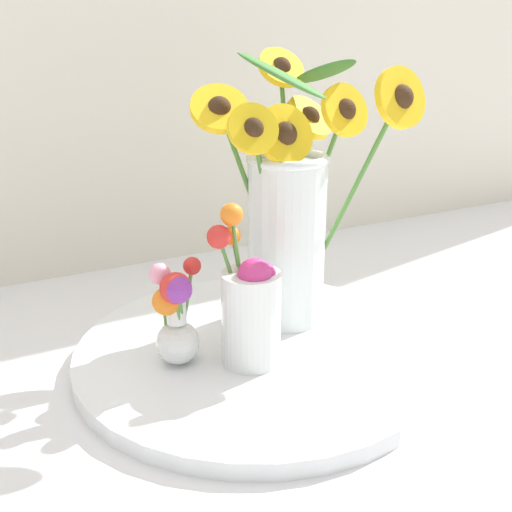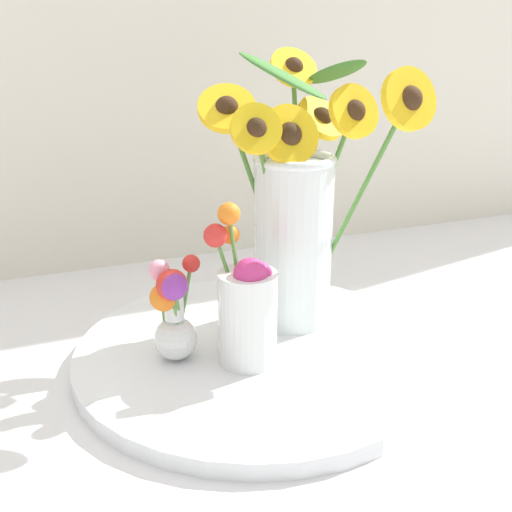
# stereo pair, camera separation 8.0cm
# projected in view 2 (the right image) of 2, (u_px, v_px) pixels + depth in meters

# --- Properties ---
(ground_plane) EXTENTS (6.00, 6.00, 0.00)m
(ground_plane) POSITION_uv_depth(u_px,v_px,m) (256.00, 386.00, 0.79)
(ground_plane) COLOR silver
(serving_tray) EXTENTS (0.51, 0.51, 0.02)m
(serving_tray) POSITION_uv_depth(u_px,v_px,m) (256.00, 352.00, 0.86)
(serving_tray) COLOR silver
(serving_tray) RESTS_ON ground_plane
(mason_jar_sunflowers) EXTENTS (0.31, 0.22, 0.40)m
(mason_jar_sunflowers) POSITION_uv_depth(u_px,v_px,m) (296.00, 215.00, 0.88)
(mason_jar_sunflowers) COLOR silver
(mason_jar_sunflowers) RESTS_ON serving_tray
(vase_small_center) EXTENTS (0.09, 0.09, 0.22)m
(vase_small_center) POSITION_uv_depth(u_px,v_px,m) (245.00, 306.00, 0.78)
(vase_small_center) COLOR white
(vase_small_center) RESTS_ON serving_tray
(vase_bulb_right) EXTENTS (0.07, 0.07, 0.14)m
(vase_bulb_right) POSITION_uv_depth(u_px,v_px,m) (173.00, 312.00, 0.79)
(vase_bulb_right) COLOR white
(vase_bulb_right) RESTS_ON serving_tray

